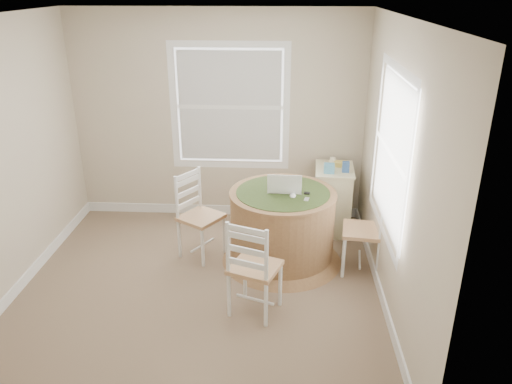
{
  "coord_description": "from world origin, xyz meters",
  "views": [
    {
      "loc": [
        0.8,
        -4.18,
        2.87
      ],
      "look_at": [
        0.54,
        0.45,
        0.9
      ],
      "focal_mm": 35.0,
      "sensor_mm": 36.0,
      "label": 1
    }
  ],
  "objects_px": {
    "round_table": "(282,224)",
    "chair_near": "(255,267)",
    "chair_right": "(362,230)",
    "chair_left": "(201,217)",
    "corner_chest": "(332,199)",
    "laptop": "(285,188)"
  },
  "relations": [
    {
      "from": "round_table",
      "to": "chair_left",
      "type": "xyz_separation_m",
      "value": [
        -0.89,
        0.06,
        0.03
      ]
    },
    {
      "from": "chair_left",
      "to": "corner_chest",
      "type": "xyz_separation_m",
      "value": [
        1.5,
        0.72,
        -0.07
      ]
    },
    {
      "from": "chair_right",
      "to": "chair_left",
      "type": "bearing_deg",
      "value": -89.91
    },
    {
      "from": "chair_near",
      "to": "laptop",
      "type": "bearing_deg",
      "value": -84.12
    },
    {
      "from": "chair_left",
      "to": "laptop",
      "type": "relative_size",
      "value": 2.61
    },
    {
      "from": "round_table",
      "to": "corner_chest",
      "type": "height_order",
      "value": "round_table"
    },
    {
      "from": "chair_left",
      "to": "corner_chest",
      "type": "distance_m",
      "value": 1.67
    },
    {
      "from": "round_table",
      "to": "chair_right",
      "type": "relative_size",
      "value": 1.38
    },
    {
      "from": "round_table",
      "to": "corner_chest",
      "type": "distance_m",
      "value": 0.99
    },
    {
      "from": "round_table",
      "to": "chair_near",
      "type": "xyz_separation_m",
      "value": [
        -0.24,
        -0.95,
        0.03
      ]
    },
    {
      "from": "round_table",
      "to": "chair_left",
      "type": "distance_m",
      "value": 0.89
    },
    {
      "from": "round_table",
      "to": "corner_chest",
      "type": "relative_size",
      "value": 1.62
    },
    {
      "from": "chair_near",
      "to": "laptop",
      "type": "xyz_separation_m",
      "value": [
        0.26,
        0.97,
        0.37
      ]
    },
    {
      "from": "round_table",
      "to": "chair_near",
      "type": "relative_size",
      "value": 1.38
    },
    {
      "from": "chair_near",
      "to": "chair_left",
      "type": "bearing_deg",
      "value": -36.25
    },
    {
      "from": "chair_right",
      "to": "laptop",
      "type": "relative_size",
      "value": 2.61
    },
    {
      "from": "round_table",
      "to": "laptop",
      "type": "bearing_deg",
      "value": 68.6
    },
    {
      "from": "chair_left",
      "to": "laptop",
      "type": "distance_m",
      "value": 0.98
    },
    {
      "from": "round_table",
      "to": "chair_right",
      "type": "xyz_separation_m",
      "value": [
        0.83,
        -0.16,
        0.03
      ]
    },
    {
      "from": "round_table",
      "to": "chair_right",
      "type": "bearing_deg",
      "value": -0.02
    },
    {
      "from": "chair_near",
      "to": "chair_right",
      "type": "height_order",
      "value": "same"
    },
    {
      "from": "chair_near",
      "to": "corner_chest",
      "type": "bearing_deg",
      "value": -95.53
    }
  ]
}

